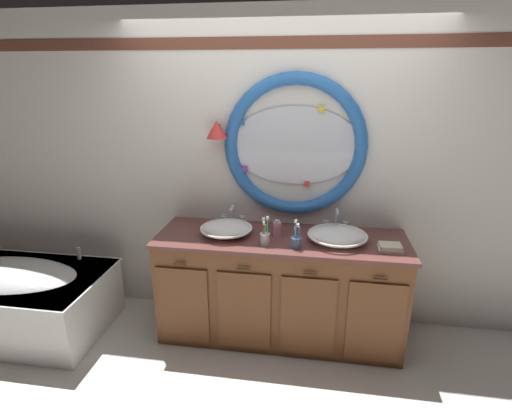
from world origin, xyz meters
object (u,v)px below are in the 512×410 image
(soap_dispenser, at_px, (277,229))
(folded_hand_towel, at_px, (390,248))
(toothbrush_holder_left, at_px, (265,238))
(sink_basin_right, at_px, (337,235))
(toothbrush_holder_right, at_px, (296,241))
(sink_basin_left, at_px, (226,228))
(bathtub, at_px, (11,295))

(soap_dispenser, xyz_separation_m, folded_hand_towel, (0.84, -0.14, -0.04))
(toothbrush_holder_left, bearing_deg, sink_basin_right, 14.31)
(folded_hand_towel, bearing_deg, toothbrush_holder_left, -177.72)
(toothbrush_holder_right, distance_m, folded_hand_towel, 0.68)
(toothbrush_holder_left, bearing_deg, sink_basin_left, 157.15)
(sink_basin_right, bearing_deg, bathtub, -174.67)
(soap_dispenser, distance_m, folded_hand_towel, 0.85)
(sink_basin_left, distance_m, toothbrush_holder_left, 0.35)
(bathtub, relative_size, toothbrush_holder_left, 7.29)
(toothbrush_holder_left, height_order, toothbrush_holder_right, toothbrush_holder_right)
(bathtub, height_order, sink_basin_left, sink_basin_left)
(sink_basin_right, bearing_deg, soap_dispenser, 175.11)
(toothbrush_holder_left, height_order, soap_dispenser, toothbrush_holder_left)
(sink_basin_left, xyz_separation_m, toothbrush_holder_left, (0.33, -0.14, 0.00))
(bathtub, xyz_separation_m, toothbrush_holder_left, (2.16, 0.11, 0.62))
(sink_basin_left, height_order, folded_hand_towel, sink_basin_left)
(sink_basin_left, relative_size, toothbrush_holder_left, 1.86)
(bathtub, xyz_separation_m, folded_hand_towel, (3.07, 0.15, 0.59))
(soap_dispenser, bearing_deg, sink_basin_right, -4.89)
(bathtub, height_order, soap_dispenser, soap_dispenser)
(bathtub, distance_m, toothbrush_holder_right, 2.47)
(sink_basin_left, xyz_separation_m, soap_dispenser, (0.40, 0.04, 0.01))
(bathtub, bearing_deg, sink_basin_right, 5.33)
(sink_basin_left, distance_m, soap_dispenser, 0.40)
(soap_dispenser, relative_size, folded_hand_towel, 0.84)
(toothbrush_holder_right, relative_size, folded_hand_towel, 1.32)
(bathtub, height_order, toothbrush_holder_right, toothbrush_holder_right)
(toothbrush_holder_left, relative_size, toothbrush_holder_right, 0.99)
(toothbrush_holder_right, xyz_separation_m, folded_hand_towel, (0.68, 0.06, -0.03))
(bathtub, xyz_separation_m, sink_basin_left, (1.83, 0.25, 0.62))
(bathtub, height_order, toothbrush_holder_left, toothbrush_holder_left)
(bathtub, bearing_deg, sink_basin_left, 7.82)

